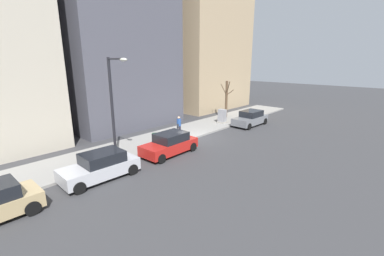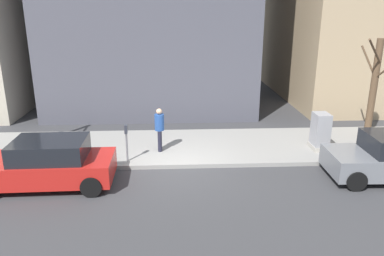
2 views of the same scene
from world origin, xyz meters
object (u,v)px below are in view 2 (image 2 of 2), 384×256
Objects in this scene: bare_tree at (373,87)px; trash_bin at (74,146)px; pedestrian_near_meter at (159,127)px; utility_box at (320,132)px; parked_car_red at (47,164)px; parking_meter at (126,139)px.

bare_tree is 4.66× the size of trash_bin.
utility_box is at bearing 85.75° from pedestrian_near_meter.
trash_bin is at bearing -10.75° from parked_car_red.
pedestrian_near_meter is at bearing -54.81° from parked_car_red.
bare_tree is at bearing -77.81° from parking_meter.
trash_bin is at bearing 98.07° from bare_tree.
parking_meter is 10.17m from bare_tree.
utility_box is 0.86× the size of pedestrian_near_meter.
bare_tree is at bearing -81.93° from trash_bin.
parked_car_red is 2.55× the size of pedestrian_near_meter.
utility_box is 6.18m from pedestrian_near_meter.
parking_meter is 1.53m from pedestrian_near_meter.
bare_tree is (2.13, -9.86, 1.32)m from parking_meter.
parking_meter is at bearing -50.81° from pedestrian_near_meter.
parked_car_red is 2.78m from parking_meter.
utility_box is 3.20m from bare_tree.
bare_tree reaches higher than parking_meter.
parking_meter is at bearing 96.64° from utility_box.
utility_box is 9.30m from trash_bin.
parked_car_red is 2.96× the size of utility_box.
utility_box is 0.34× the size of bare_tree.
parked_car_red reaches higher than trash_bin.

